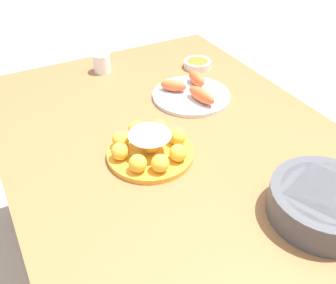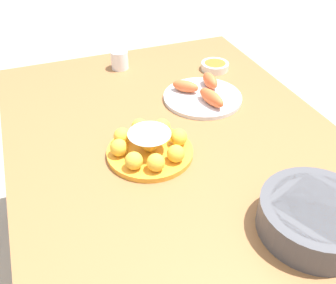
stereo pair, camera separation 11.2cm
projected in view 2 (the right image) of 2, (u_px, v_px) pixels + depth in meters
dining_table at (185, 172)px, 1.20m from camera, size 1.50×1.01×0.71m
cake_plate at (149, 146)px, 1.12m from camera, size 0.25×0.25×0.08m
serving_bowl at (316, 216)px, 0.90m from camera, size 0.26×0.26×0.08m
sauce_bowl at (215, 66)px, 1.57m from camera, size 0.11×0.11×0.03m
seafood_platter at (203, 94)px, 1.38m from camera, size 0.28×0.28×0.06m
cup_far at (120, 60)px, 1.57m from camera, size 0.07×0.07×0.07m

